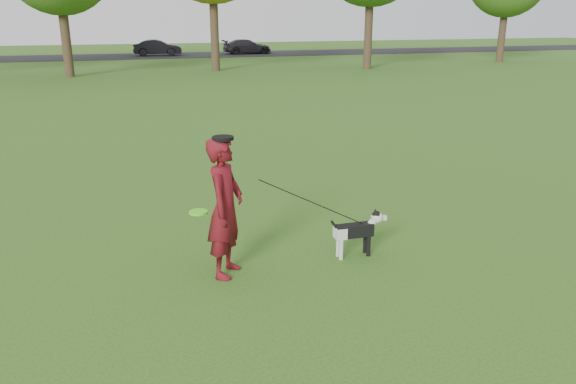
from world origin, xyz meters
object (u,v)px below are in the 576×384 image
object	(u,v)px
man	(225,208)
car_mid	(158,48)
car_right	(247,47)
dog	(358,229)

from	to	relation	value
man	car_mid	world-z (taller)	man
car_right	car_mid	bearing A→B (deg)	88.84
man	car_mid	bearing A→B (deg)	26.45
man	dog	world-z (taller)	man
man	car_right	world-z (taller)	man
man	dog	size ratio (longest dim) A/B	2.11
dog	car_right	size ratio (longest dim) A/B	0.21
dog	car_right	bearing A→B (deg)	78.82
man	car_mid	size ratio (longest dim) A/B	0.48
man	dog	bearing A→B (deg)	-59.26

